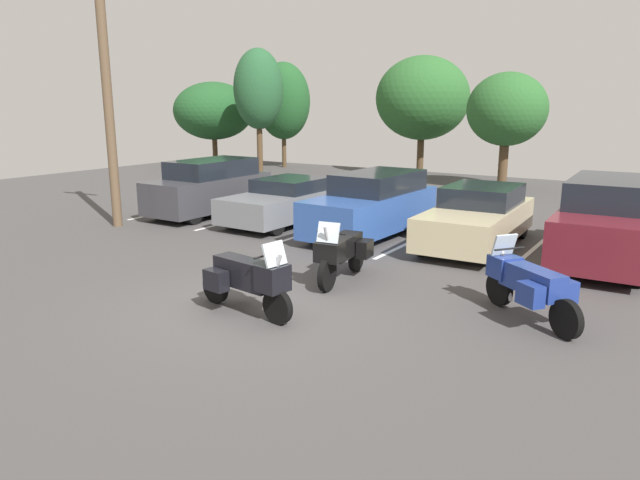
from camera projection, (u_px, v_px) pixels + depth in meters
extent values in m
cube|color=#423F3F|center=(250.00, 312.00, 10.38)|extent=(44.00, 44.00, 0.10)
cylinder|color=black|center=(278.00, 307.00, 9.61)|extent=(0.61, 0.21, 0.60)
cylinder|color=black|center=(215.00, 287.00, 10.65)|extent=(0.61, 0.21, 0.60)
cube|color=black|center=(244.00, 273.00, 10.04)|extent=(1.26, 0.55, 0.50)
cylinder|color=#B2B2B7|center=(272.00, 282.00, 9.60)|extent=(0.49, 0.14, 1.08)
cylinder|color=black|center=(268.00, 255.00, 9.55)|extent=(0.12, 0.62, 0.04)
cube|color=black|center=(273.00, 278.00, 9.57)|extent=(0.50, 0.52, 0.45)
cube|color=#B2C1CC|center=(274.00, 254.00, 9.44)|extent=(0.22, 0.46, 0.39)
cube|color=black|center=(245.00, 272.00, 10.54)|extent=(0.47, 0.30, 0.36)
cube|color=black|center=(216.00, 280.00, 10.06)|extent=(0.47, 0.30, 0.36)
cylinder|color=black|center=(499.00, 288.00, 10.52)|extent=(0.58, 0.48, 0.64)
cylinder|color=black|center=(566.00, 319.00, 9.00)|extent=(0.58, 0.48, 0.64)
cube|color=navy|center=(532.00, 280.00, 9.67)|extent=(1.23, 1.06, 0.43)
cylinder|color=#B2B2B7|center=(505.00, 268.00, 10.32)|extent=(0.44, 0.36, 1.11)
cylinder|color=black|center=(510.00, 249.00, 10.16)|extent=(0.40, 0.52, 0.04)
cube|color=navy|center=(505.00, 267.00, 10.33)|extent=(0.63, 0.64, 0.39)
cube|color=#B2C1CC|center=(504.00, 245.00, 10.28)|extent=(0.39, 0.45, 0.39)
cube|color=navy|center=(530.00, 295.00, 9.24)|extent=(0.50, 0.46, 0.36)
cube|color=navy|center=(564.00, 290.00, 9.46)|extent=(0.50, 0.46, 0.36)
cylinder|color=black|center=(327.00, 275.00, 11.30)|extent=(0.21, 0.69, 0.68)
cylinder|color=black|center=(356.00, 256.00, 12.67)|extent=(0.21, 0.69, 0.68)
cube|color=black|center=(343.00, 246.00, 11.89)|extent=(0.58, 1.21, 0.43)
cylinder|color=#B2B2B7|center=(330.00, 252.00, 11.31)|extent=(0.14, 0.52, 1.15)
cylinder|color=black|center=(331.00, 233.00, 11.29)|extent=(0.62, 0.12, 0.04)
cube|color=black|center=(329.00, 252.00, 11.28)|extent=(0.56, 0.50, 0.39)
cube|color=#B2C1CC|center=(328.00, 232.00, 11.15)|extent=(0.46, 0.22, 0.39)
cube|color=black|center=(365.00, 249.00, 12.08)|extent=(0.30, 0.47, 0.36)
cube|color=black|center=(334.00, 245.00, 12.37)|extent=(0.30, 0.47, 0.36)
cube|color=silver|center=(186.00, 208.00, 20.41)|extent=(0.12, 5.06, 0.01)
cube|color=silver|center=(250.00, 217.00, 18.86)|extent=(0.12, 5.06, 0.01)
cube|color=silver|center=(326.00, 227.00, 17.31)|extent=(0.12, 5.06, 0.01)
cube|color=silver|center=(417.00, 239.00, 15.76)|extent=(0.12, 5.06, 0.01)
cube|color=silver|center=(528.00, 254.00, 14.21)|extent=(0.12, 5.06, 0.01)
cube|color=#38383D|center=(209.00, 193.00, 19.18)|extent=(1.80, 4.52, 1.04)
cube|color=black|center=(212.00, 168.00, 19.15)|extent=(1.64, 2.94, 0.57)
cylinder|color=black|center=(193.00, 214.00, 17.62)|extent=(0.23, 0.61, 0.61)
cylinder|color=black|center=(159.00, 210.00, 18.40)|extent=(0.23, 0.61, 0.61)
cylinder|color=black|center=(256.00, 201.00, 20.14)|extent=(0.23, 0.61, 0.61)
cylinder|color=black|center=(224.00, 197.00, 20.92)|extent=(0.23, 0.61, 0.61)
cube|color=slate|center=(283.00, 205.00, 17.71)|extent=(1.96, 4.32, 0.75)
cube|color=black|center=(291.00, 185.00, 17.90)|extent=(1.78, 2.00, 0.40)
cylinder|color=black|center=(276.00, 224.00, 16.14)|extent=(0.23, 0.64, 0.64)
cylinder|color=black|center=(231.00, 218.00, 17.03)|extent=(0.23, 0.64, 0.64)
cylinder|color=black|center=(332.00, 209.00, 18.51)|extent=(0.23, 0.64, 0.64)
cylinder|color=black|center=(290.00, 204.00, 19.40)|extent=(0.23, 0.64, 0.64)
cube|color=#2D519E|center=(371.00, 211.00, 16.00)|extent=(1.94, 4.79, 0.98)
cube|color=black|center=(379.00, 182.00, 16.14)|extent=(1.73, 2.85, 0.55)
cylinder|color=black|center=(364.00, 239.00, 14.38)|extent=(0.24, 0.65, 0.65)
cylinder|color=black|center=(315.00, 231.00, 15.22)|extent=(0.24, 0.65, 0.65)
cylinder|color=black|center=(421.00, 218.00, 16.94)|extent=(0.24, 0.65, 0.65)
cylinder|color=black|center=(376.00, 213.00, 17.78)|extent=(0.24, 0.65, 0.65)
cube|color=#C1B289|center=(476.00, 223.00, 14.82)|extent=(2.03, 4.80, 0.81)
cube|color=black|center=(483.00, 195.00, 15.01)|extent=(1.79, 2.22, 0.51)
cylinder|color=black|center=(490.00, 251.00, 13.14)|extent=(0.24, 0.67, 0.67)
cylinder|color=black|center=(423.00, 242.00, 13.94)|extent=(0.24, 0.67, 0.67)
cylinder|color=black|center=(522.00, 226.00, 15.83)|extent=(0.24, 0.67, 0.67)
cylinder|color=black|center=(464.00, 220.00, 16.63)|extent=(0.24, 0.67, 0.67)
cube|color=maroon|center=(605.00, 230.00, 13.26)|extent=(2.00, 4.91, 1.06)
cube|color=black|center=(611.00, 192.00, 13.38)|extent=(1.80, 3.07, 0.63)
cylinder|color=black|center=(638.00, 270.00, 11.57)|extent=(0.24, 0.72, 0.71)
cylinder|color=black|center=(554.00, 259.00, 12.37)|extent=(0.24, 0.72, 0.71)
cylinder|color=black|center=(577.00, 231.00, 15.12)|extent=(0.24, 0.72, 0.71)
cylinder|color=brown|center=(107.00, 86.00, 16.50)|extent=(0.27, 0.27, 8.15)
cylinder|color=#4C3823|center=(420.00, 157.00, 30.23)|extent=(0.35, 0.35, 1.77)
ellipsoid|color=#285B28|center=(422.00, 98.00, 29.55)|extent=(4.76, 4.76, 4.22)
cylinder|color=#4C3823|center=(215.00, 152.00, 34.66)|extent=(0.30, 0.30, 1.51)
ellipsoid|color=#1E4C23|center=(213.00, 111.00, 34.10)|extent=(4.66, 4.66, 3.35)
cylinder|color=#4C3823|center=(503.00, 168.00, 24.83)|extent=(0.39, 0.39, 1.84)
ellipsoid|color=#285B28|center=(507.00, 109.00, 24.27)|extent=(3.33, 3.33, 3.05)
cylinder|color=#4C3823|center=(284.00, 153.00, 33.51)|extent=(0.24, 0.24, 1.60)
ellipsoid|color=#1E4C23|center=(283.00, 101.00, 32.84)|extent=(3.03, 3.03, 4.30)
cylinder|color=#4C3823|center=(260.00, 152.00, 30.34)|extent=(0.30, 0.30, 2.30)
ellipsoid|color=#23512D|center=(258.00, 89.00, 29.61)|extent=(2.55, 2.55, 4.05)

